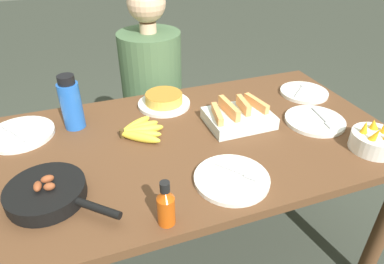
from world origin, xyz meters
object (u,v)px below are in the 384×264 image
(skillet, at_px, (48,193))
(person_figure, at_px, (154,115))
(empty_plate_mid_edge, at_px, (20,134))
(melon_tray, at_px, (238,116))
(hot_sauce_bottle, at_px, (166,206))
(empty_plate_far_left, at_px, (304,92))
(empty_plate_far_right, at_px, (232,179))
(water_bottle, at_px, (71,103))
(frittata_plate_center, at_px, (164,100))
(empty_plate_near_front, at_px, (315,121))
(fruit_bowl_mango, at_px, (375,140))
(banana_bunch, at_px, (139,131))

(skillet, bearing_deg, person_figure, 99.90)
(skillet, bearing_deg, empty_plate_mid_edge, 146.86)
(skillet, xyz_separation_m, person_figure, (0.54, 0.83, -0.28))
(melon_tray, distance_m, hot_sauce_bottle, 0.61)
(skillet, distance_m, hot_sauce_bottle, 0.39)
(empty_plate_far_left, distance_m, empty_plate_far_right, 0.77)
(empty_plate_mid_edge, bearing_deg, water_bottle, -0.37)
(empty_plate_far_left, relative_size, person_figure, 0.18)
(frittata_plate_center, xyz_separation_m, person_figure, (0.03, 0.36, -0.28))
(skillet, distance_m, person_figure, 1.02)
(empty_plate_mid_edge, height_order, water_bottle, water_bottle)
(empty_plate_near_front, bearing_deg, fruit_bowl_mango, -70.25)
(empty_plate_far_left, bearing_deg, fruit_bowl_mango, -93.94)
(melon_tray, height_order, empty_plate_mid_edge, melon_tray)
(empty_plate_near_front, xyz_separation_m, water_bottle, (-0.96, 0.31, 0.10))
(empty_plate_near_front, relative_size, empty_plate_far_right, 0.99)
(skillet, relative_size, water_bottle, 1.43)
(empty_plate_far_left, height_order, empty_plate_far_right, same)
(person_figure, bearing_deg, hot_sauce_bottle, -101.81)
(empty_plate_near_front, distance_m, empty_plate_mid_edge, 1.22)
(melon_tray, relative_size, hot_sauce_bottle, 1.77)
(melon_tray, bearing_deg, empty_plate_far_left, 17.82)
(banana_bunch, bearing_deg, frittata_plate_center, 51.58)
(frittata_plate_center, distance_m, water_bottle, 0.41)
(melon_tray, distance_m, empty_plate_mid_edge, 0.89)
(empty_plate_far_left, bearing_deg, melon_tray, -162.18)
(empty_plate_mid_edge, bearing_deg, person_figure, 32.19)
(banana_bunch, distance_m, empty_plate_far_right, 0.44)
(melon_tray, relative_size, empty_plate_far_right, 1.05)
(banana_bunch, relative_size, skillet, 0.68)
(skillet, xyz_separation_m, fruit_bowl_mango, (1.16, -0.13, 0.01))
(hot_sauce_bottle, bearing_deg, frittata_plate_center, 74.63)
(empty_plate_near_front, bearing_deg, person_figure, 126.58)
(empty_plate_near_front, bearing_deg, banana_bunch, 167.55)
(skillet, bearing_deg, banana_bunch, 80.61)
(water_bottle, distance_m, hot_sauce_bottle, 0.67)
(skillet, bearing_deg, hot_sauce_bottle, 9.21)
(empty_plate_near_front, xyz_separation_m, empty_plate_mid_edge, (-1.18, 0.31, -0.00))
(melon_tray, height_order, person_figure, person_figure)
(banana_bunch, distance_m, person_figure, 0.65)
(frittata_plate_center, distance_m, hot_sauce_bottle, 0.71)
(person_figure, bearing_deg, skillet, -123.02)
(water_bottle, height_order, hot_sauce_bottle, water_bottle)
(banana_bunch, distance_m, melon_tray, 0.42)
(melon_tray, relative_size, person_figure, 0.21)
(person_figure, bearing_deg, empty_plate_mid_edge, -147.81)
(empty_plate_near_front, distance_m, empty_plate_far_left, 0.27)
(person_figure, bearing_deg, fruit_bowl_mango, -57.08)
(banana_bunch, relative_size, person_figure, 0.18)
(empty_plate_far_right, bearing_deg, water_bottle, 131.04)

